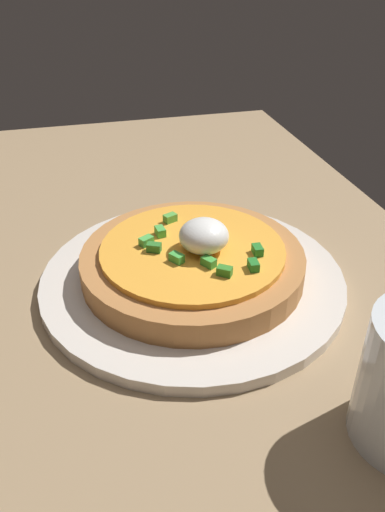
{
  "coord_description": "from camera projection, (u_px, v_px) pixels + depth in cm",
  "views": [
    {
      "loc": [
        -35.77,
        -3.14,
        32.71
      ],
      "look_at": [
        3.39,
        -13.18,
        6.58
      ],
      "focal_mm": 35.82,
      "sensor_mm": 36.0,
      "label": 1
    }
  ],
  "objects": [
    {
      "name": "plate",
      "position": [
        193.0,
        278.0,
        0.5
      ],
      "size": [
        29.06,
        29.06,
        1.12
      ],
      "primitive_type": "cylinder",
      "color": "silver",
      "rests_on": "dining_table"
    },
    {
      "name": "pizza",
      "position": [
        193.0,
        260.0,
        0.48
      ],
      "size": [
        21.14,
        21.14,
        6.03
      ],
      "color": "#BB7B42",
      "rests_on": "plate"
    },
    {
      "name": "dining_table",
      "position": [
        58.0,
        342.0,
        0.45
      ],
      "size": [
        108.57,
        79.73,
        3.45
      ],
      "primitive_type": "cube",
      "color": "#997C59",
      "rests_on": "ground"
    }
  ]
}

